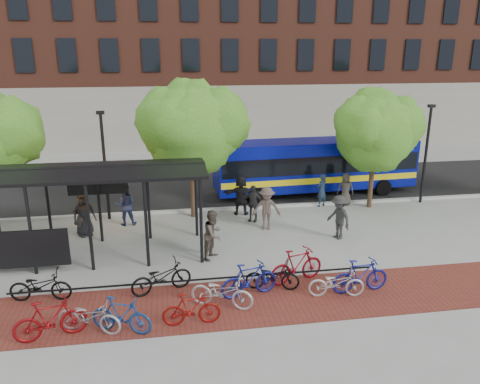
{
  "coord_description": "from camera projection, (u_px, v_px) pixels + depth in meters",
  "views": [
    {
      "loc": [
        -4.12,
        -18.11,
        7.8
      ],
      "look_at": [
        -0.96,
        1.77,
        1.6
      ],
      "focal_mm": 35.0,
      "sensor_mm": 36.0,
      "label": 1
    }
  ],
  "objects": [
    {
      "name": "pedestrian_3",
      "position": [
        267.0,
        208.0,
        20.8
      ],
      "size": [
        1.39,
        0.98,
        1.96
      ],
      "primitive_type": "imported",
      "rotation": [
        0.0,
        0.0,
        -0.22
      ],
      "color": "#51423C",
      "rests_on": "ground"
    },
    {
      "name": "bike_10",
      "position": [
        336.0,
        283.0,
        15.23
      ],
      "size": [
        1.91,
        0.88,
        0.97
      ],
      "primitive_type": "imported",
      "rotation": [
        0.0,
        0.0,
        1.44
      ],
      "color": "#BBBBBE",
      "rests_on": "ground"
    },
    {
      "name": "bike_7",
      "position": [
        249.0,
        279.0,
        15.23
      ],
      "size": [
        2.05,
        1.0,
        1.19
      ],
      "primitive_type": "imported",
      "rotation": [
        0.0,
        0.0,
        1.8
      ],
      "color": "navy",
      "rests_on": "ground"
    },
    {
      "name": "bike_1",
      "position": [
        50.0,
        319.0,
        12.97
      ],
      "size": [
        2.06,
        1.0,
        1.19
      ],
      "primitive_type": "imported",
      "rotation": [
        0.0,
        0.0,
        1.8
      ],
      "color": "maroon",
      "rests_on": "ground"
    },
    {
      "name": "bike_0",
      "position": [
        40.0,
        286.0,
        14.97
      ],
      "size": [
        2.01,
        0.86,
        1.03
      ],
      "primitive_type": "imported",
      "rotation": [
        0.0,
        0.0,
        1.48
      ],
      "color": "black",
      "rests_on": "ground"
    },
    {
      "name": "brick_strip",
      "position": [
        241.0,
        302.0,
        14.99
      ],
      "size": [
        24.0,
        3.0,
        0.01
      ],
      "primitive_type": "cube",
      "color": "maroon",
      "rests_on": "ground"
    },
    {
      "name": "bus_shelter",
      "position": [
        60.0,
        183.0,
        17.45
      ],
      "size": [
        10.6,
        3.07,
        3.6
      ],
      "color": "black",
      "rests_on": "ground"
    },
    {
      "name": "asphalt_street",
      "position": [
        240.0,
        186.0,
        27.56
      ],
      "size": [
        160.0,
        8.0,
        0.01
      ],
      "primitive_type": "cube",
      "color": "black",
      "rests_on": "ground"
    },
    {
      "name": "bike_9",
      "position": [
        297.0,
        265.0,
        16.14
      ],
      "size": [
        2.16,
        1.18,
        1.25
      ],
      "primitive_type": "imported",
      "rotation": [
        0.0,
        0.0,
        1.87
      ],
      "color": "maroon",
      "rests_on": "ground"
    },
    {
      "name": "bike_4",
      "position": [
        161.0,
        277.0,
        15.49
      ],
      "size": [
        2.18,
        1.32,
        1.08
      ],
      "primitive_type": "imported",
      "rotation": [
        0.0,
        0.0,
        1.88
      ],
      "color": "black",
      "rests_on": "ground"
    },
    {
      "name": "curb",
      "position": [
        252.0,
        207.0,
        23.77
      ],
      "size": [
        160.0,
        0.25,
        0.12
      ],
      "primitive_type": "cube",
      "color": "#B7B7B2",
      "rests_on": "ground"
    },
    {
      "name": "lamp_post_right",
      "position": [
        426.0,
        151.0,
        23.95
      ],
      "size": [
        0.35,
        0.2,
        5.12
      ],
      "color": "black",
      "rests_on": "ground"
    },
    {
      "name": "ground",
      "position": [
        269.0,
        239.0,
        20.01
      ],
      "size": [
        160.0,
        160.0,
        0.0
      ],
      "primitive_type": "plane",
      "color": "#9E9E99",
      "rests_on": "ground"
    },
    {
      "name": "pedestrian_7",
      "position": [
        322.0,
        190.0,
        23.88
      ],
      "size": [
        0.74,
        0.65,
        1.7
      ],
      "primitive_type": "imported",
      "rotation": [
        0.0,
        0.0,
        3.63
      ],
      "color": "#1D2D43",
      "rests_on": "ground"
    },
    {
      "name": "lamp_post_left",
      "position": [
        105.0,
        163.0,
        21.55
      ],
      "size": [
        0.35,
        0.2,
        5.12
      ],
      "color": "black",
      "rests_on": "ground"
    },
    {
      "name": "bike_6",
      "position": [
        222.0,
        292.0,
        14.58
      ],
      "size": [
        2.14,
        1.46,
        1.06
      ],
      "primitive_type": "imported",
      "rotation": [
        0.0,
        0.0,
        1.16
      ],
      "color": "#B5B5B8",
      "rests_on": "ground"
    },
    {
      "name": "tree_b",
      "position": [
        193.0,
        124.0,
        21.42
      ],
      "size": [
        5.15,
        4.2,
        6.47
      ],
      "color": "#382619",
      "rests_on": "ground"
    },
    {
      "name": "pedestrian_0",
      "position": [
        84.0,
        214.0,
        20.09
      ],
      "size": [
        1.14,
        0.97,
        1.97
      ],
      "primitive_type": "imported",
      "rotation": [
        0.0,
        0.0,
        0.43
      ],
      "color": "black",
      "rests_on": "ground"
    },
    {
      "name": "bike_rack_rail",
      "position": [
        199.0,
        292.0,
        15.64
      ],
      "size": [
        12.0,
        0.05,
        0.95
      ],
      "primitive_type": "cube",
      "color": "black",
      "rests_on": "ground"
    },
    {
      "name": "pedestrian_2",
      "position": [
        125.0,
        205.0,
        21.32
      ],
      "size": [
        0.97,
        0.78,
        1.92
      ],
      "primitive_type": "imported",
      "rotation": [
        0.0,
        0.0,
        3.2
      ],
      "color": "navy",
      "rests_on": "ground"
    },
    {
      "name": "bike_2",
      "position": [
        89.0,
        316.0,
        13.29
      ],
      "size": [
        2.04,
        1.3,
        1.01
      ],
      "primitive_type": "imported",
      "rotation": [
        0.0,
        0.0,
        1.21
      ],
      "color": "#9E9EA0",
      "rests_on": "ground"
    },
    {
      "name": "building_brick",
      "position": [
        316.0,
        23.0,
        43.1
      ],
      "size": [
        55.0,
        14.0,
        20.0
      ],
      "primitive_type": "cube",
      "color": "brown",
      "rests_on": "ground"
    },
    {
      "name": "tree_c",
      "position": [
        377.0,
        128.0,
        22.89
      ],
      "size": [
        4.66,
        3.8,
        5.92
      ],
      "color": "#382619",
      "rests_on": "ground"
    },
    {
      "name": "bike_5",
      "position": [
        191.0,
        309.0,
        13.65
      ],
      "size": [
        1.72,
        0.49,
        1.03
      ],
      "primitive_type": "imported",
      "rotation": [
        0.0,
        0.0,
        1.57
      ],
      "color": "maroon",
      "rests_on": "ground"
    },
    {
      "name": "pedestrian_5",
      "position": [
        241.0,
        195.0,
        22.66
      ],
      "size": [
        1.9,
        0.91,
        1.97
      ],
      "primitive_type": "imported",
      "rotation": [
        0.0,
        0.0,
        2.96
      ],
      "color": "black",
      "rests_on": "ground"
    },
    {
      "name": "bike_3",
      "position": [
        121.0,
        315.0,
        13.26
      ],
      "size": [
        1.9,
        1.17,
        1.11
      ],
      "primitive_type": "imported",
      "rotation": [
        0.0,
        0.0,
        1.19
      ],
      "color": "navy",
      "rests_on": "ground"
    },
    {
      "name": "pedestrian_4",
      "position": [
        253.0,
        203.0,
        21.79
      ],
      "size": [
        1.11,
        0.82,
        1.76
      ],
      "primitive_type": "imported",
      "rotation": [
        0.0,
        0.0,
        5.85
      ],
      "color": "#2B2B2B",
      "rests_on": "ground"
    },
    {
      "name": "pedestrian_9",
      "position": [
        339.0,
        217.0,
        19.77
      ],
      "size": [
        1.13,
        1.41,
        1.91
      ],
      "primitive_type": "imported",
      "rotation": [
        0.0,
        0.0,
        5.11
      ],
      "color": "#2B2B2B",
      "rests_on": "ground"
    },
    {
      "name": "pedestrian_1",
      "position": [
        81.0,
        217.0,
        20.08
      ],
      "size": [
        0.7,
        0.52,
        1.75
      ],
      "primitive_type": "imported",
      "rotation": [
        0.0,
        0.0,
        3.31
      ],
      "color": "#39322E",
      "rests_on": "ground"
    },
    {
      "name": "pedestrian_8",
      "position": [
        213.0,
        234.0,
        17.93
      ],
      "size": [
        1.14,
        1.19,
        1.94
      ],
      "primitive_type": "imported",
      "rotation": [
        0.0,
        0.0,
        0.97
      ],
      "color": "#50453C",
      "rests_on": "ground"
    },
    {
      "name": "bike_8",
      "position": [
        272.0,
        276.0,
        15.68
      ],
      "size": [
        1.91,
        1.04,
        0.95
      ],
      "primitive_type": "imported",
      "rotation": [
        0.0,
        0.0,
        1.33
      ],
      "color": "black",
      "rests_on": "ground"
    },
    {
      "name": "bike_11",
      "position": [
        360.0,
        276.0,
        15.47
      ],
      "size": [
        2.02,
        0.71,
        1.19
      ],
      "primitive_type": "imported",
      "rotation": [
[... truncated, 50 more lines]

